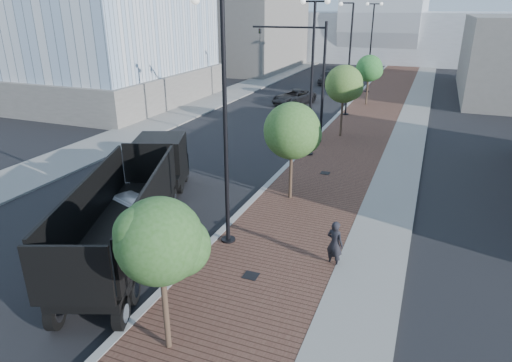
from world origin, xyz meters
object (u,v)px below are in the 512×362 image
at_px(dark_car_mid, 294,97).
at_px(dump_truck, 146,189).
at_px(pedestrian, 335,244).
at_px(white_sedan, 124,217).

bearing_deg(dark_car_mid, dump_truck, -68.68).
bearing_deg(pedestrian, white_sedan, 24.79).
xyz_separation_m(dark_car_mid, pedestrian, (9.90, -27.12, 0.19)).
height_order(white_sedan, dark_car_mid, white_sedan).
height_order(white_sedan, pedestrian, pedestrian).
bearing_deg(dump_truck, pedestrian, -27.68).
xyz_separation_m(white_sedan, pedestrian, (8.68, 0.71, 0.17)).
distance_m(dump_truck, white_sedan, 1.78).
bearing_deg(dump_truck, white_sedan, -112.07).
height_order(dark_car_mid, pedestrian, pedestrian).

